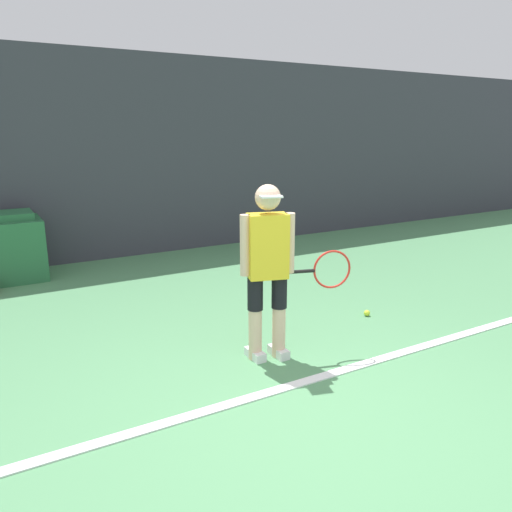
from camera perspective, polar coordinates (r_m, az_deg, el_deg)
ground_plane at (r=3.86m, az=6.40°, el=-17.34°), size 24.00×24.00×0.00m
back_wall at (r=8.22m, az=-16.21°, el=10.74°), size 24.00×0.10×3.19m
court_baseline at (r=4.13m, az=3.08°, el=-14.87°), size 21.60×0.10×0.01m
tennis_player at (r=4.34m, az=1.55°, el=-1.07°), size 0.98×0.38×1.57m
tennis_ball at (r=5.72m, az=12.56°, el=-6.38°), size 0.07×0.07×0.07m
covered_chair at (r=7.64m, az=-25.53°, el=0.95°), size 0.64×0.82×0.94m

